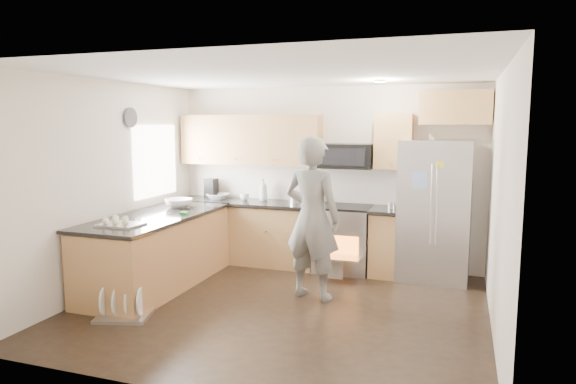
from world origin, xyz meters
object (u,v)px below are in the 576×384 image
at_px(refrigerator, 435,211).
at_px(person, 312,218).
at_px(dish_rack, 124,309).
at_px(stove_range, 344,224).

xyz_separation_m(refrigerator, person, (-1.33, -1.24, 0.04)).
bearing_deg(refrigerator, dish_rack, -138.32).
distance_m(person, dish_rack, 2.33).
bearing_deg(stove_range, refrigerator, 0.34).
xyz_separation_m(stove_range, refrigerator, (1.23, 0.01, 0.25)).
height_order(person, dish_rack, person).
bearing_deg(refrigerator, stove_range, -177.28).
height_order(refrigerator, person, person).
bearing_deg(person, dish_rack, 48.46).
bearing_deg(person, stove_range, -82.51).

